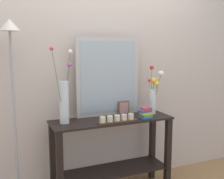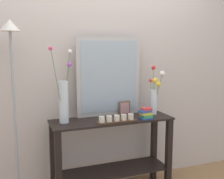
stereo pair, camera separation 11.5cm
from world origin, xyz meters
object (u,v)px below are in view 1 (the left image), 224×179
Objects in this scene: console_table at (112,148)px; candle_tray at (117,119)px; tall_vase_left at (64,99)px; vase_right at (154,93)px; mirror_leaning at (108,77)px; book_stack at (146,113)px; floor_lamp at (13,85)px; picture_frame_small at (124,108)px.

console_table is 0.36m from candle_tray.
vase_right is at bearing -0.14° from tall_vase_left.
tall_vase_left is at bearing -165.27° from mirror_leaning.
vase_right is (0.96, -0.00, -0.01)m from tall_vase_left.
candle_tray is at bearing 179.63° from book_stack.
mirror_leaning is 0.46× the size of floor_lamp.
tall_vase_left is at bearing 161.31° from candle_tray.
mirror_leaning is 0.47m from candle_tray.
floor_lamp is (-0.44, 0.05, 0.15)m from tall_vase_left.
candle_tray is 0.31m from book_stack.
tall_vase_left is 0.53m from candle_tray.
mirror_leaning is 0.94m from floor_lamp.
console_table is 3.09× the size of candle_tray.
candle_tray is (-0.03, -0.29, -0.38)m from mirror_leaning.
tall_vase_left is at bearing 176.23° from console_table.
picture_frame_small is (-0.31, 0.09, -0.15)m from vase_right.
picture_frame_small is at bearing 52.63° from candle_tray.
book_stack is (0.28, -0.29, -0.35)m from mirror_leaning.
book_stack is at bearing -22.62° from console_table.
mirror_leaning is at bearing 134.15° from book_stack.
vase_right is 3.87× the size of book_stack.
vase_right reaches higher than picture_frame_small.
picture_frame_small is (0.19, 0.25, 0.04)m from candle_tray.
book_stack is (0.31, -0.00, 0.03)m from candle_tray.
tall_vase_left is at bearing -172.19° from picture_frame_small.
console_table is at bearing -147.14° from picture_frame_small.
mirror_leaning is 6.16× the size of book_stack.
candle_tray is (-0.49, -0.16, -0.19)m from vase_right.
book_stack is at bearing -9.84° from floor_lamp.
floor_lamp reaches higher than book_stack.
picture_frame_small is at bearing 7.81° from tall_vase_left.
picture_frame_small reaches higher than candle_tray.
vase_right is 3.60× the size of picture_frame_small.
vase_right is (0.49, 0.03, 0.53)m from console_table.
tall_vase_left is 0.41× the size of floor_lamp.
vase_right is at bearing 3.33° from console_table.
tall_vase_left reaches higher than picture_frame_small.
picture_frame_small is at bearing 2.03° from floor_lamp.
floor_lamp is (-0.91, 0.08, 0.68)m from console_table.
tall_vase_left is (-0.47, 0.03, 0.53)m from console_table.
book_stack is at bearing -45.85° from mirror_leaning.
mirror_leaning is 0.54m from tall_vase_left.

